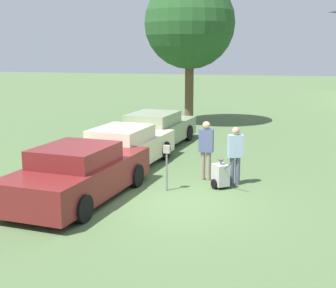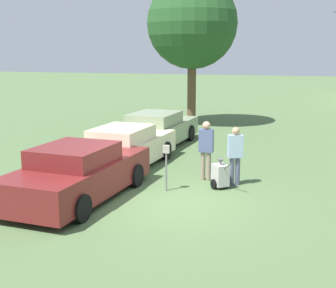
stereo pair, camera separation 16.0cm
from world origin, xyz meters
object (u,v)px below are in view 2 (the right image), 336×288
at_px(parking_meter, 166,159).
at_px(person_supervisor, 235,153).
at_px(parked_car_cream, 124,149).
at_px(parked_car_maroon, 78,173).
at_px(equipment_cart, 220,175).
at_px(parked_car_sage, 156,130).
at_px(person_worker, 206,147).

bearing_deg(parking_meter, person_supervisor, 31.07).
bearing_deg(parked_car_cream, parked_car_maroon, -84.74).
height_order(parking_meter, equipment_cart, parking_meter).
bearing_deg(parked_car_maroon, parked_car_sage, 95.26).
distance_m(parked_car_maroon, equipment_cart, 3.91).
distance_m(person_worker, person_supervisor, 0.95).
distance_m(parked_car_sage, person_worker, 5.18).
bearing_deg(parking_meter, parked_car_cream, 134.11).
relative_size(parked_car_cream, person_supervisor, 3.03).
xyz_separation_m(parking_meter, person_supervisor, (1.74, 1.05, 0.06)).
height_order(parked_car_sage, equipment_cart, parked_car_sage).
distance_m(parking_meter, equipment_cart, 1.62).
xyz_separation_m(parked_car_cream, parked_car_sage, (-0.00, 3.58, 0.00)).
bearing_deg(parking_meter, equipment_cart, 24.06).
bearing_deg(person_worker, parked_car_sage, -57.26).
distance_m(parked_car_cream, person_worker, 2.97).
distance_m(parked_car_maroon, parking_meter, 2.39).
distance_m(parked_car_sage, parking_meter, 6.01).
bearing_deg(parked_car_sage, equipment_cart, -50.60).
bearing_deg(parked_car_sage, parked_car_cream, -84.74).
xyz_separation_m(parked_car_sage, person_supervisor, (3.76, -4.61, 0.31)).
distance_m(parked_car_maroon, person_supervisor, 4.42).
bearing_deg(person_worker, person_supervisor, 160.74).
xyz_separation_m(parked_car_maroon, parked_car_cream, (-0.00, 3.35, -0.03)).
relative_size(parked_car_maroon, person_supervisor, 2.94).
distance_m(parked_car_maroon, parked_car_sage, 6.93).
xyz_separation_m(parked_car_maroon, parking_meter, (2.01, 1.27, 0.22)).
height_order(parked_car_cream, person_supervisor, person_supervisor).
bearing_deg(person_worker, equipment_cart, 126.65).
bearing_deg(person_supervisor, parked_car_cream, -37.12).
bearing_deg(person_worker, parked_car_maroon, 41.73).
height_order(parked_car_maroon, person_supervisor, person_supervisor).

